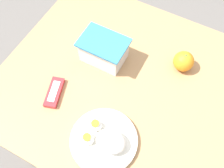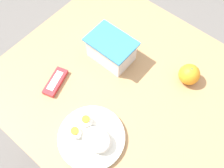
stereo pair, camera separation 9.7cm
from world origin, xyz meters
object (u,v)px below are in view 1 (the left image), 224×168
Objects in this scene: food_container at (104,51)px; orange_fruit at (183,61)px; rice_plate at (105,140)px; candy_bar at (54,92)px.

food_container reaches higher than orange_fruit.
food_container is at bearing 119.42° from rice_plate.
rice_plate is (0.17, -0.30, -0.03)m from food_container.
candy_bar is at bearing -138.21° from orange_fruit.
food_container is 0.35m from rice_plate.
orange_fruit reaches higher than candy_bar.
food_container is at bearing 69.72° from candy_bar.
orange_fruit is 0.35× the size of rice_plate.
rice_plate is at bearing -15.90° from candy_bar.
food_container is 2.26× the size of orange_fruit.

